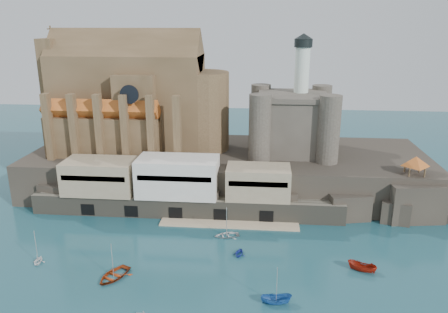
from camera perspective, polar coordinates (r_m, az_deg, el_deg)
ground at (r=79.92m, az=-1.84°, el=-14.52°), size 300.00×300.00×0.00m
promontory at (r=113.39m, az=0.42°, el=-1.86°), size 100.00×36.00×10.00m
quay at (r=99.16m, az=-6.14°, el=-4.13°), size 70.00×12.00×13.05m
church at (r=115.76m, az=-11.44°, el=7.01°), size 47.00×25.93×30.51m
castle_keep at (r=111.30m, az=8.91°, el=4.73°), size 21.20×21.20×29.30m
rock_outcrop at (r=106.13m, az=23.21°, el=-5.23°), size 14.50×10.50×8.70m
pavilion at (r=103.46m, az=23.75°, el=-0.72°), size 6.40×6.40×5.40m
boat_0 at (r=80.09m, az=-14.21°, el=-15.03°), size 4.89×3.25×6.65m
boat_2 at (r=72.27m, az=6.81°, el=-18.50°), size 2.05×2.01×4.90m
boat_4 at (r=88.53m, az=-23.08°, el=-12.64°), size 2.80×1.89×3.06m
boat_5 at (r=83.11m, az=17.52°, el=-14.05°), size 2.47×2.44×5.05m
boat_6 at (r=90.72m, az=0.34°, el=-10.37°), size 2.07×3.83×5.15m
boat_7 at (r=84.27m, az=1.98°, el=-12.71°), size 3.03×2.24×3.15m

